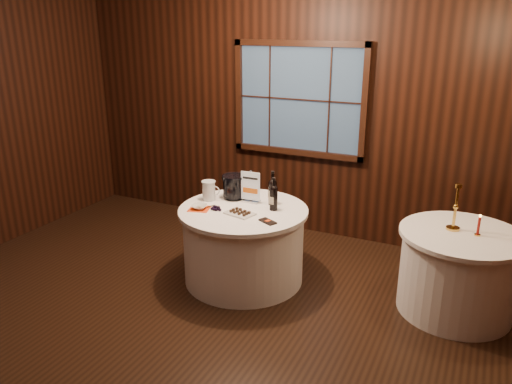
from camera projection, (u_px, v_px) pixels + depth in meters
The scene contains 16 objects.
ground at pixel (191, 329), 4.30m from camera, with size 6.00×6.00×0.00m, color black.
back_wall at pixel (299, 108), 5.92m from camera, with size 6.00×0.10×3.00m.
main_table at pixel (244, 244), 5.03m from camera, with size 1.28×1.28×0.77m.
side_table at pixel (457, 272), 4.46m from camera, with size 1.08×1.08×0.77m.
sign_stand at pixel (251, 192), 5.05m from camera, with size 0.21×0.10×0.33m.
port_bottle_left at pixel (273, 190), 4.98m from camera, with size 0.08×0.09×0.35m.
port_bottle_right at pixel (274, 196), 4.83m from camera, with size 0.08×0.09×0.33m.
ice_bucket at pixel (234, 186), 5.15m from camera, with size 0.25×0.25×0.25m.
chocolate_plate at pixel (240, 213), 4.76m from camera, with size 0.31×0.24×0.04m.
chocolate_box at pixel (268, 221), 4.57m from camera, with size 0.17×0.09×0.01m, color black.
grape_bunch at pixel (217, 208), 4.87m from camera, with size 0.19×0.09×0.04m.
glass_pitcher at pixel (209, 190), 5.11m from camera, with size 0.19×0.14×0.20m.
orange_napkin at pixel (199, 209), 4.90m from camera, with size 0.20×0.20×0.00m, color #DF4212.
cracker_bowl at pixel (199, 207), 4.89m from camera, with size 0.15×0.15×0.04m, color silver.
brass_candlestick at pixel (455, 213), 4.36m from camera, with size 0.12×0.12×0.42m.
red_candle at pixel (479, 227), 4.26m from camera, with size 0.05×0.05×0.19m.
Camera 1 is at (2.10, -3.08, 2.51)m, focal length 35.00 mm.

